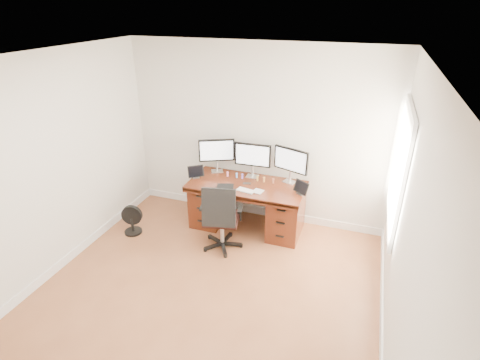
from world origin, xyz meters
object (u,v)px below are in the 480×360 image
(monitor_center, at_px, (253,156))
(keyboard, at_px, (246,190))
(office_chair, at_px, (221,228))
(floor_fan, at_px, (132,220))
(desk, at_px, (247,204))

(monitor_center, height_order, keyboard, monitor_center)
(office_chair, bearing_deg, floor_fan, 170.96)
(floor_fan, bearing_deg, office_chair, -11.57)
(keyboard, bearing_deg, floor_fan, -151.70)
(desk, height_order, monitor_center, monitor_center)
(desk, height_order, keyboard, keyboard)
(desk, bearing_deg, floor_fan, -154.87)
(desk, distance_m, monitor_center, 0.72)
(keyboard, bearing_deg, office_chair, -106.19)
(office_chair, xyz_separation_m, monitor_center, (0.16, 0.89, 0.75))
(office_chair, xyz_separation_m, floor_fan, (-1.41, -0.08, -0.12))
(desk, xyz_separation_m, keyboard, (0.06, -0.25, 0.36))
(desk, height_order, office_chair, office_chair)
(floor_fan, relative_size, keyboard, 1.77)
(desk, xyz_separation_m, office_chair, (-0.16, -0.66, -0.07))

